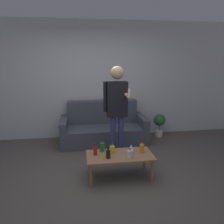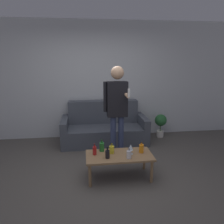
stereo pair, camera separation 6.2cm
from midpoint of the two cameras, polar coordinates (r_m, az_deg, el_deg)
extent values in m
plane|color=#514C47|center=(3.56, -1.92, -17.74)|extent=(16.00, 16.00, 0.00)
cube|color=silver|center=(5.18, -4.32, 8.18)|extent=(8.00, 0.06, 2.70)
cube|color=#474C56|center=(4.85, -1.46, -6.29)|extent=(1.60, 0.61, 0.38)
cube|color=#474C56|center=(5.16, -1.96, -1.95)|extent=(1.60, 0.24, 0.91)
cube|color=#474C56|center=(4.92, -11.79, -5.06)|extent=(0.14, 0.84, 0.58)
cube|color=#474C56|center=(5.08, 8.24, -4.29)|extent=(0.14, 0.84, 0.58)
cube|color=#8E6B47|center=(3.50, 2.43, -11.30)|extent=(1.04, 0.52, 0.03)
cylinder|color=#8E6B47|center=(3.37, -5.23, -16.23)|extent=(0.04, 0.04, 0.36)
cylinder|color=#8E6B47|center=(3.52, 10.85, -15.02)|extent=(0.04, 0.04, 0.36)
cylinder|color=#8E6B47|center=(3.74, -5.49, -13.02)|extent=(0.04, 0.04, 0.36)
cylinder|color=#8E6B47|center=(3.87, 8.92, -12.11)|extent=(0.04, 0.04, 0.36)
cylinder|color=silver|center=(3.38, 4.98, -11.00)|extent=(0.07, 0.07, 0.12)
cylinder|color=silver|center=(3.34, 5.01, -9.74)|extent=(0.03, 0.03, 0.05)
cylinder|color=black|center=(3.34, 5.02, -9.47)|extent=(0.03, 0.03, 0.01)
cylinder|color=#B21E1E|center=(3.48, -4.05, -10.06)|extent=(0.06, 0.06, 0.13)
cylinder|color=#B21E1E|center=(3.45, -4.07, -8.71)|extent=(0.02, 0.02, 0.05)
cylinder|color=black|center=(3.44, -4.08, -8.42)|extent=(0.03, 0.03, 0.01)
cylinder|color=orange|center=(3.58, 8.19, -9.45)|extent=(0.08, 0.08, 0.13)
cylinder|color=orange|center=(3.54, 8.24, -8.07)|extent=(0.03, 0.03, 0.05)
cylinder|color=black|center=(3.53, 8.25, -7.77)|extent=(0.03, 0.03, 0.01)
cylinder|color=#23752D|center=(3.59, -2.17, -9.12)|extent=(0.08, 0.08, 0.14)
cylinder|color=#23752D|center=(3.55, -2.19, -7.64)|extent=(0.03, 0.03, 0.06)
cylinder|color=black|center=(3.55, -2.19, -7.31)|extent=(0.03, 0.03, 0.01)
cylinder|color=black|center=(3.37, -0.66, -10.99)|extent=(0.07, 0.07, 0.12)
cylinder|color=black|center=(3.33, -0.66, -9.69)|extent=(0.03, 0.03, 0.05)
cylinder|color=black|center=(3.33, -0.67, -9.41)|extent=(0.03, 0.03, 0.01)
cylinder|color=yellow|center=(3.53, 0.43, -9.80)|extent=(0.08, 0.08, 0.12)
cylinder|color=yellow|center=(3.49, 0.43, -8.58)|extent=(0.03, 0.03, 0.05)
cylinder|color=black|center=(3.49, 0.43, -8.33)|extent=(0.03, 0.03, 0.01)
cylinder|color=silver|center=(3.53, 5.38, -10.82)|extent=(0.08, 0.08, 0.01)
cylinder|color=silver|center=(3.52, 5.39, -10.31)|extent=(0.01, 0.01, 0.07)
cone|color=silver|center=(3.49, 5.42, -9.15)|extent=(0.08, 0.08, 0.09)
cylinder|color=navy|center=(4.08, 0.74, -6.86)|extent=(0.10, 0.10, 0.84)
cylinder|color=navy|center=(4.10, 2.77, -6.76)|extent=(0.10, 0.10, 0.84)
cube|color=black|center=(3.89, 1.84, 3.35)|extent=(0.36, 0.16, 0.63)
sphere|color=tan|center=(3.83, 1.89, 10.21)|extent=(0.23, 0.23, 0.23)
cylinder|color=black|center=(3.86, -1.32, 3.97)|extent=(0.07, 0.07, 0.54)
cylinder|color=tan|center=(3.77, 4.37, 4.43)|extent=(0.07, 0.27, 0.07)
cube|color=white|center=(3.60, 4.91, 4.94)|extent=(0.03, 0.03, 0.14)
cylinder|color=silver|center=(5.47, 12.74, -5.54)|extent=(0.17, 0.17, 0.15)
cylinder|color=#476B38|center=(5.42, 12.83, -3.96)|extent=(0.02, 0.02, 0.17)
sphere|color=#286633|center=(5.37, 12.94, -2.09)|extent=(0.28, 0.28, 0.28)
camera|label=1|loc=(0.03, -89.53, 0.12)|focal=35.00mm
camera|label=2|loc=(0.03, 90.47, -0.12)|focal=35.00mm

